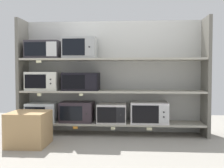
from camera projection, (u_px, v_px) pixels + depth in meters
ground at (106, 154)px, 3.16m from camera, size 6.81×6.00×0.02m
back_panel at (113, 77)px, 4.34m from camera, size 3.01×0.04×1.81m
upright_left at (23, 77)px, 4.22m from camera, size 0.05×0.42×1.81m
upright_right at (206, 77)px, 4.01m from camera, size 0.05×0.42×1.81m
shelf_0 at (112, 123)px, 4.15m from camera, size 2.81×0.42×0.03m
microwave_0 at (43, 112)px, 4.21m from camera, size 0.47×0.39×0.29m
microwave_1 at (77, 112)px, 4.17m from camera, size 0.51×0.39×0.32m
microwave_2 at (112, 113)px, 4.13m from camera, size 0.45×0.43×0.29m
microwave_3 at (149, 112)px, 4.09m from camera, size 0.57×0.43×0.32m
price_tag_0 at (75, 128)px, 3.97m from camera, size 0.07×0.00×0.04m
price_tag_1 at (113, 128)px, 3.93m from camera, size 0.06×0.00×0.04m
price_tag_2 at (149, 129)px, 3.90m from camera, size 0.08×0.00×0.04m
shelf_1 at (112, 91)px, 4.12m from camera, size 2.81×0.42×0.03m
microwave_4 at (43, 81)px, 4.19m from camera, size 0.51×0.37×0.29m
microwave_5 at (81, 81)px, 4.15m from camera, size 0.55×0.40×0.28m
price_tag_3 at (39, 95)px, 3.99m from camera, size 0.06×0.00×0.04m
price_tag_4 at (81, 95)px, 3.95m from camera, size 0.06×0.00×0.04m
shelf_2 at (112, 59)px, 4.10m from camera, size 2.81×0.42×0.03m
microwave_6 at (44, 50)px, 4.17m from camera, size 0.53×0.36×0.28m
microwave_7 at (80, 48)px, 4.13m from camera, size 0.51×0.39×0.33m
price_tag_5 at (39, 62)px, 3.97m from camera, size 0.08×0.00×0.04m
shipping_carton at (29, 129)px, 3.51m from camera, size 0.50×0.50×0.45m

